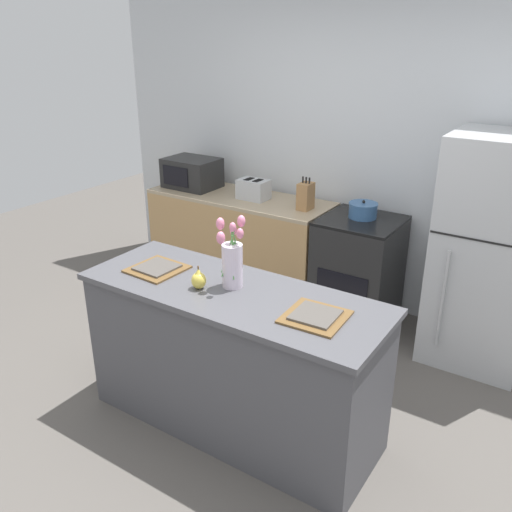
{
  "coord_description": "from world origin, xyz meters",
  "views": [
    {
      "loc": [
        1.61,
        -2.19,
        2.27
      ],
      "look_at": [
        0.0,
        0.25,
        1.04
      ],
      "focal_mm": 38.0,
      "sensor_mm": 36.0,
      "label": 1
    }
  ],
  "objects_px": {
    "microwave": "(192,173)",
    "stove_range": "(358,272)",
    "flower_vase": "(232,259)",
    "pear_figurine": "(199,280)",
    "refrigerator": "(488,254)",
    "plate_setting_right": "(315,316)",
    "toaster": "(253,189)",
    "cooking_pot": "(363,210)",
    "knife_block": "(306,196)",
    "plate_setting_left": "(157,268)"
  },
  "relations": [
    {
      "from": "refrigerator",
      "to": "microwave",
      "type": "bearing_deg",
      "value": -179.97
    },
    {
      "from": "refrigerator",
      "to": "pear_figurine",
      "type": "bearing_deg",
      "value": -125.92
    },
    {
      "from": "toaster",
      "to": "microwave",
      "type": "distance_m",
      "value": 0.69
    },
    {
      "from": "flower_vase",
      "to": "pear_figurine",
      "type": "xyz_separation_m",
      "value": [
        -0.14,
        -0.13,
        -0.11
      ]
    },
    {
      "from": "refrigerator",
      "to": "pear_figurine",
      "type": "xyz_separation_m",
      "value": [
        -1.22,
        -1.68,
        0.15
      ]
    },
    {
      "from": "flower_vase",
      "to": "pear_figurine",
      "type": "relative_size",
      "value": 3.01
    },
    {
      "from": "stove_range",
      "to": "cooking_pot",
      "type": "bearing_deg",
      "value": 106.35
    },
    {
      "from": "cooking_pot",
      "to": "microwave",
      "type": "distance_m",
      "value": 1.69
    },
    {
      "from": "plate_setting_left",
      "to": "cooking_pot",
      "type": "xyz_separation_m",
      "value": [
        0.63,
        1.66,
        0.03
      ]
    },
    {
      "from": "pear_figurine",
      "to": "cooking_pot",
      "type": "distance_m",
      "value": 1.74
    },
    {
      "from": "plate_setting_right",
      "to": "cooking_pot",
      "type": "distance_m",
      "value": 1.72
    },
    {
      "from": "toaster",
      "to": "cooking_pot",
      "type": "xyz_separation_m",
      "value": [
        1.0,
        0.05,
        -0.03
      ]
    },
    {
      "from": "stove_range",
      "to": "plate_setting_left",
      "type": "bearing_deg",
      "value": -111.48
    },
    {
      "from": "pear_figurine",
      "to": "cooking_pot",
      "type": "height_order",
      "value": "pear_figurine"
    },
    {
      "from": "stove_range",
      "to": "knife_block",
      "type": "xyz_separation_m",
      "value": [
        -0.49,
        -0.02,
        0.56
      ]
    },
    {
      "from": "pear_figurine",
      "to": "flower_vase",
      "type": "bearing_deg",
      "value": 42.1
    },
    {
      "from": "flower_vase",
      "to": "toaster",
      "type": "xyz_separation_m",
      "value": [
        -0.88,
        1.54,
        -0.1
      ]
    },
    {
      "from": "plate_setting_right",
      "to": "toaster",
      "type": "relative_size",
      "value": 1.13
    },
    {
      "from": "flower_vase",
      "to": "knife_block",
      "type": "height_order",
      "value": "flower_vase"
    },
    {
      "from": "stove_range",
      "to": "plate_setting_left",
      "type": "xyz_separation_m",
      "value": [
        -0.64,
        -1.62,
        0.48
      ]
    },
    {
      "from": "pear_figurine",
      "to": "cooking_pot",
      "type": "bearing_deg",
      "value": 81.58
    },
    {
      "from": "flower_vase",
      "to": "plate_setting_left",
      "type": "xyz_separation_m",
      "value": [
        -0.51,
        -0.07,
        -0.15
      ]
    },
    {
      "from": "pear_figurine",
      "to": "plate_setting_left",
      "type": "xyz_separation_m",
      "value": [
        -0.37,
        0.06,
        -0.04
      ]
    },
    {
      "from": "plate_setting_right",
      "to": "refrigerator",
      "type": "bearing_deg",
      "value": 72.5
    },
    {
      "from": "plate_setting_right",
      "to": "knife_block",
      "type": "bearing_deg",
      "value": 120.1
    },
    {
      "from": "microwave",
      "to": "stove_range",
      "type": "bearing_deg",
      "value": 0.02
    },
    {
      "from": "refrigerator",
      "to": "pear_figurine",
      "type": "relative_size",
      "value": 12.06
    },
    {
      "from": "cooking_pot",
      "to": "flower_vase",
      "type": "bearing_deg",
      "value": -94.1
    },
    {
      "from": "pear_figurine",
      "to": "toaster",
      "type": "distance_m",
      "value": 1.83
    },
    {
      "from": "stove_range",
      "to": "plate_setting_right",
      "type": "height_order",
      "value": "plate_setting_right"
    },
    {
      "from": "plate_setting_left",
      "to": "toaster",
      "type": "bearing_deg",
      "value": 102.92
    },
    {
      "from": "stove_range",
      "to": "pear_figurine",
      "type": "distance_m",
      "value": 1.78
    },
    {
      "from": "stove_range",
      "to": "flower_vase",
      "type": "relative_size",
      "value": 2.18
    },
    {
      "from": "cooking_pot",
      "to": "knife_block",
      "type": "height_order",
      "value": "knife_block"
    },
    {
      "from": "refrigerator",
      "to": "plate_setting_right",
      "type": "bearing_deg",
      "value": -107.5
    },
    {
      "from": "plate_setting_left",
      "to": "toaster",
      "type": "distance_m",
      "value": 1.66
    },
    {
      "from": "stove_range",
      "to": "plate_setting_left",
      "type": "distance_m",
      "value": 1.81
    },
    {
      "from": "refrigerator",
      "to": "plate_setting_right",
      "type": "height_order",
      "value": "refrigerator"
    },
    {
      "from": "stove_range",
      "to": "microwave",
      "type": "distance_m",
      "value": 1.8
    },
    {
      "from": "pear_figurine",
      "to": "toaster",
      "type": "bearing_deg",
      "value": 113.93
    },
    {
      "from": "toaster",
      "to": "microwave",
      "type": "xyz_separation_m",
      "value": [
        -0.69,
        0.01,
        0.05
      ]
    },
    {
      "from": "flower_vase",
      "to": "cooking_pot",
      "type": "xyz_separation_m",
      "value": [
        0.11,
        1.59,
        -0.12
      ]
    },
    {
      "from": "knife_block",
      "to": "pear_figurine",
      "type": "bearing_deg",
      "value": -82.33
    },
    {
      "from": "plate_setting_left",
      "to": "plate_setting_right",
      "type": "height_order",
      "value": "same"
    },
    {
      "from": "flower_vase",
      "to": "microwave",
      "type": "distance_m",
      "value": 2.21
    },
    {
      "from": "flower_vase",
      "to": "knife_block",
      "type": "bearing_deg",
      "value": 103.37
    },
    {
      "from": "refrigerator",
      "to": "toaster",
      "type": "distance_m",
      "value": 1.97
    },
    {
      "from": "flower_vase",
      "to": "microwave",
      "type": "xyz_separation_m",
      "value": [
        -1.57,
        1.55,
        -0.05
      ]
    },
    {
      "from": "toaster",
      "to": "stove_range",
      "type": "bearing_deg",
      "value": 0.45
    },
    {
      "from": "plate_setting_left",
      "to": "microwave",
      "type": "bearing_deg",
      "value": 123.21
    }
  ]
}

